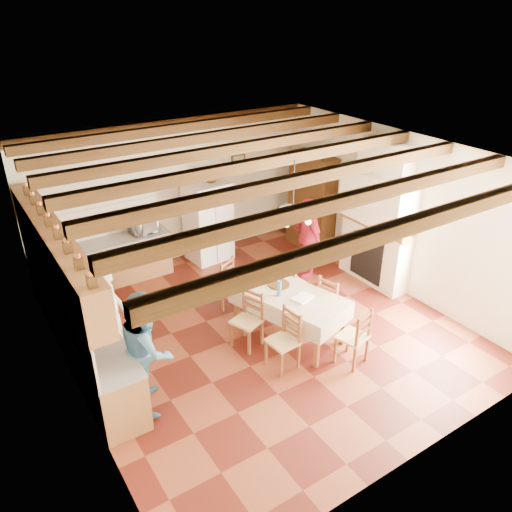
{
  "coord_description": "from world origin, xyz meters",
  "views": [
    {
      "loc": [
        -3.89,
        -5.82,
        4.99
      ],
      "look_at": [
        0.1,
        0.3,
        1.25
      ],
      "focal_mm": 35.0,
      "sensor_mm": 36.0,
      "label": 1
    }
  ],
  "objects_px": {
    "refrigerator": "(208,221)",
    "chair_end_far": "(236,286)",
    "chair_left_near": "(283,341)",
    "chair_right_far": "(295,283)",
    "hutch": "(312,202)",
    "person_man": "(111,317)",
    "chair_left_far": "(247,320)",
    "chair_end_near": "(353,336)",
    "dining_table": "(290,298)",
    "microwave": "(143,226)",
    "chair_right_near": "(333,301)",
    "person_woman_red": "(307,238)",
    "person_woman_blue": "(148,349)"
  },
  "relations": [
    {
      "from": "refrigerator",
      "to": "chair_end_near",
      "type": "bearing_deg",
      "value": -92.69
    },
    {
      "from": "hutch",
      "to": "person_man",
      "type": "distance_m",
      "value": 5.39
    },
    {
      "from": "chair_left_near",
      "to": "chair_end_near",
      "type": "bearing_deg",
      "value": 59.14
    },
    {
      "from": "chair_left_near",
      "to": "chair_right_far",
      "type": "xyz_separation_m",
      "value": [
        1.18,
        1.25,
        0.0
      ]
    },
    {
      "from": "chair_end_near",
      "to": "chair_end_far",
      "type": "bearing_deg",
      "value": -87.06
    },
    {
      "from": "hutch",
      "to": "chair_end_far",
      "type": "distance_m",
      "value": 3.14
    },
    {
      "from": "chair_right_near",
      "to": "hutch",
      "type": "bearing_deg",
      "value": -43.86
    },
    {
      "from": "refrigerator",
      "to": "person_man",
      "type": "height_order",
      "value": "person_man"
    },
    {
      "from": "person_woman_blue",
      "to": "dining_table",
      "type": "bearing_deg",
      "value": -62.89
    },
    {
      "from": "chair_right_far",
      "to": "microwave",
      "type": "xyz_separation_m",
      "value": [
        -1.75,
        2.68,
        0.57
      ]
    },
    {
      "from": "chair_left_near",
      "to": "chair_right_far",
      "type": "relative_size",
      "value": 1.0
    },
    {
      "from": "chair_right_far",
      "to": "hutch",
      "type": "bearing_deg",
      "value": -48.0
    },
    {
      "from": "refrigerator",
      "to": "chair_left_far",
      "type": "xyz_separation_m",
      "value": [
        -0.98,
        -3.08,
        -0.37
      ]
    },
    {
      "from": "chair_end_far",
      "to": "person_woman_blue",
      "type": "relative_size",
      "value": 0.55
    },
    {
      "from": "refrigerator",
      "to": "chair_right_near",
      "type": "relative_size",
      "value": 1.78
    },
    {
      "from": "chair_right_near",
      "to": "microwave",
      "type": "height_order",
      "value": "microwave"
    },
    {
      "from": "person_man",
      "to": "chair_end_far",
      "type": "bearing_deg",
      "value": -63.35
    },
    {
      "from": "dining_table",
      "to": "chair_right_near",
      "type": "bearing_deg",
      "value": -11.33
    },
    {
      "from": "refrigerator",
      "to": "person_woman_blue",
      "type": "bearing_deg",
      "value": -133.33
    },
    {
      "from": "chair_left_far",
      "to": "microwave",
      "type": "bearing_deg",
      "value": 166.96
    },
    {
      "from": "refrigerator",
      "to": "chair_left_far",
      "type": "bearing_deg",
      "value": -112.28
    },
    {
      "from": "hutch",
      "to": "dining_table",
      "type": "distance_m",
      "value": 3.51
    },
    {
      "from": "chair_left_near",
      "to": "person_woman_red",
      "type": "height_order",
      "value": "person_woman_red"
    },
    {
      "from": "refrigerator",
      "to": "person_woman_blue",
      "type": "distance_m",
      "value": 4.39
    },
    {
      "from": "chair_end_far",
      "to": "person_woman_blue",
      "type": "distance_m",
      "value": 2.58
    },
    {
      "from": "refrigerator",
      "to": "chair_left_near",
      "type": "relative_size",
      "value": 1.78
    },
    {
      "from": "microwave",
      "to": "chair_left_far",
      "type": "bearing_deg",
      "value": -88.44
    },
    {
      "from": "chair_end_near",
      "to": "person_woman_blue",
      "type": "xyz_separation_m",
      "value": [
        -2.89,
        0.88,
        0.39
      ]
    },
    {
      "from": "chair_end_near",
      "to": "person_woman_blue",
      "type": "distance_m",
      "value": 3.04
    },
    {
      "from": "chair_right_near",
      "to": "person_woman_red",
      "type": "distance_m",
      "value": 1.81
    },
    {
      "from": "chair_right_far",
      "to": "chair_end_far",
      "type": "distance_m",
      "value": 1.07
    },
    {
      "from": "chair_end_far",
      "to": "chair_right_far",
      "type": "bearing_deg",
      "value": -54.23
    },
    {
      "from": "person_man",
      "to": "microwave",
      "type": "distance_m",
      "value": 2.97
    },
    {
      "from": "chair_end_near",
      "to": "person_man",
      "type": "xyz_separation_m",
      "value": [
        -3.06,
        1.87,
        0.41
      ]
    },
    {
      "from": "chair_right_far",
      "to": "microwave",
      "type": "distance_m",
      "value": 3.25
    },
    {
      "from": "refrigerator",
      "to": "chair_end_far",
      "type": "height_order",
      "value": "refrigerator"
    },
    {
      "from": "dining_table",
      "to": "chair_left_near",
      "type": "relative_size",
      "value": 2.11
    },
    {
      "from": "chair_end_near",
      "to": "person_woman_blue",
      "type": "height_order",
      "value": "person_woman_blue"
    },
    {
      "from": "chair_end_near",
      "to": "dining_table",
      "type": "bearing_deg",
      "value": -85.2
    },
    {
      "from": "chair_end_near",
      "to": "person_woman_red",
      "type": "xyz_separation_m",
      "value": [
        1.12,
        2.55,
        0.35
      ]
    },
    {
      "from": "chair_right_near",
      "to": "person_man",
      "type": "xyz_separation_m",
      "value": [
        -3.46,
        0.95,
        0.41
      ]
    },
    {
      "from": "chair_end_far",
      "to": "hutch",
      "type": "bearing_deg",
      "value": -0.67
    },
    {
      "from": "dining_table",
      "to": "refrigerator",
      "type": "bearing_deg",
      "value": 85.68
    },
    {
      "from": "chair_left_far",
      "to": "chair_end_far",
      "type": "relative_size",
      "value": 1.0
    },
    {
      "from": "hutch",
      "to": "person_man",
      "type": "xyz_separation_m",
      "value": [
        -5.11,
        -1.71,
        -0.17
      ]
    },
    {
      "from": "person_woman_blue",
      "to": "chair_end_near",
      "type": "bearing_deg",
      "value": -84.53
    },
    {
      "from": "chair_left_far",
      "to": "microwave",
      "type": "distance_m",
      "value": 3.26
    },
    {
      "from": "hutch",
      "to": "chair_right_far",
      "type": "xyz_separation_m",
      "value": [
        -1.83,
        -1.85,
        -0.58
      ]
    },
    {
      "from": "chair_left_near",
      "to": "chair_end_near",
      "type": "distance_m",
      "value": 1.07
    },
    {
      "from": "chair_end_far",
      "to": "person_woman_red",
      "type": "relative_size",
      "value": 0.58
    }
  ]
}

